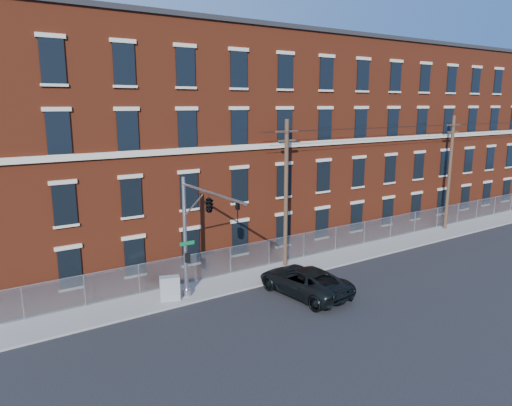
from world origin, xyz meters
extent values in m
plane|color=black|center=(0.00, 0.00, 0.00)|extent=(140.00, 140.00, 0.00)
cube|color=gray|center=(12.00, 5.00, 0.06)|extent=(65.00, 3.00, 0.12)
cube|color=maroon|center=(12.00, 14.00, 8.00)|extent=(55.00, 14.00, 16.00)
cube|color=black|center=(12.00, 14.00, 16.15)|extent=(55.30, 14.30, 0.30)
cube|color=#B9AE9A|center=(12.00, 6.92, 8.30)|extent=(55.00, 0.18, 0.35)
cube|color=black|center=(-11.83, 6.94, 2.20)|extent=(1.20, 0.10, 2.20)
cube|color=black|center=(-11.83, 6.94, 5.80)|extent=(1.20, 0.10, 2.20)
cube|color=black|center=(-11.83, 6.94, 9.60)|extent=(1.20, 0.10, 2.20)
cube|color=black|center=(-11.83, 6.94, 13.20)|extent=(1.20, 0.10, 2.20)
cube|color=black|center=(-8.17, 6.94, 2.20)|extent=(1.20, 0.10, 2.20)
cube|color=black|center=(-8.17, 6.94, 5.80)|extent=(1.20, 0.10, 2.20)
cube|color=black|center=(-8.17, 6.94, 9.60)|extent=(1.20, 0.10, 2.20)
cube|color=black|center=(-8.17, 6.94, 13.20)|extent=(1.20, 0.10, 2.20)
cube|color=black|center=(-4.50, 6.94, 2.20)|extent=(1.20, 0.10, 2.20)
cube|color=black|center=(-4.50, 6.94, 5.80)|extent=(1.20, 0.10, 2.20)
cube|color=black|center=(-4.50, 6.94, 9.60)|extent=(1.20, 0.10, 2.20)
cube|color=black|center=(-4.50, 6.94, 13.20)|extent=(1.20, 0.10, 2.20)
cube|color=black|center=(-0.83, 6.94, 2.20)|extent=(1.20, 0.10, 2.20)
cube|color=black|center=(-0.83, 6.94, 5.80)|extent=(1.20, 0.10, 2.20)
cube|color=black|center=(-0.83, 6.94, 9.60)|extent=(1.20, 0.10, 2.20)
cube|color=black|center=(-0.83, 6.94, 13.20)|extent=(1.20, 0.10, 2.20)
cube|color=black|center=(2.83, 6.94, 2.20)|extent=(1.20, 0.10, 2.20)
cube|color=black|center=(2.83, 6.94, 5.80)|extent=(1.20, 0.10, 2.20)
cube|color=black|center=(2.83, 6.94, 9.60)|extent=(1.20, 0.10, 2.20)
cube|color=black|center=(2.83, 6.94, 13.20)|extent=(1.20, 0.10, 2.20)
cube|color=black|center=(6.50, 6.94, 2.20)|extent=(1.20, 0.10, 2.20)
cube|color=black|center=(6.50, 6.94, 5.80)|extent=(1.20, 0.10, 2.20)
cube|color=black|center=(6.50, 6.94, 9.60)|extent=(1.20, 0.10, 2.20)
cube|color=black|center=(6.50, 6.94, 13.20)|extent=(1.20, 0.10, 2.20)
cube|color=black|center=(10.17, 6.94, 2.20)|extent=(1.20, 0.10, 2.20)
cube|color=black|center=(10.17, 6.94, 5.80)|extent=(1.20, 0.10, 2.20)
cube|color=black|center=(10.17, 6.94, 9.60)|extent=(1.20, 0.10, 2.20)
cube|color=black|center=(10.17, 6.94, 13.20)|extent=(1.20, 0.10, 2.20)
cube|color=black|center=(13.83, 6.94, 2.20)|extent=(1.20, 0.10, 2.20)
cube|color=black|center=(13.83, 6.94, 5.80)|extent=(1.20, 0.10, 2.20)
cube|color=black|center=(13.83, 6.94, 9.60)|extent=(1.20, 0.10, 2.20)
cube|color=black|center=(13.83, 6.94, 13.20)|extent=(1.20, 0.10, 2.20)
cube|color=black|center=(17.50, 6.94, 2.20)|extent=(1.20, 0.10, 2.20)
cube|color=black|center=(17.50, 6.94, 5.80)|extent=(1.20, 0.10, 2.20)
cube|color=black|center=(17.50, 6.94, 9.60)|extent=(1.20, 0.10, 2.20)
cube|color=black|center=(17.50, 6.94, 13.20)|extent=(1.20, 0.10, 2.20)
cube|color=black|center=(21.17, 6.94, 2.20)|extent=(1.20, 0.10, 2.20)
cube|color=black|center=(21.17, 6.94, 5.80)|extent=(1.20, 0.10, 2.20)
cube|color=black|center=(21.17, 6.94, 9.60)|extent=(1.20, 0.10, 2.20)
cube|color=black|center=(21.17, 6.94, 13.20)|extent=(1.20, 0.10, 2.20)
cube|color=black|center=(24.83, 6.94, 2.20)|extent=(1.20, 0.10, 2.20)
cube|color=black|center=(24.83, 6.94, 5.80)|extent=(1.20, 0.10, 2.20)
cube|color=black|center=(24.83, 6.94, 9.60)|extent=(1.20, 0.10, 2.20)
cube|color=black|center=(24.83, 6.94, 13.20)|extent=(1.20, 0.10, 2.20)
cube|color=black|center=(28.50, 6.94, 2.20)|extent=(1.20, 0.10, 2.20)
cube|color=black|center=(28.50, 6.94, 5.80)|extent=(1.20, 0.10, 2.20)
cube|color=black|center=(28.50, 6.94, 9.60)|extent=(1.20, 0.10, 2.20)
cube|color=black|center=(28.50, 6.94, 13.20)|extent=(1.20, 0.10, 2.20)
cube|color=black|center=(32.17, 6.94, 2.20)|extent=(1.20, 0.10, 2.20)
cube|color=black|center=(32.17, 6.94, 5.80)|extent=(1.20, 0.10, 2.20)
cube|color=#A5A8AD|center=(12.00, 6.30, 1.02)|extent=(59.00, 0.02, 1.80)
cylinder|color=#9EA0A5|center=(12.00, 6.30, 1.92)|extent=(59.00, 0.04, 0.04)
cylinder|color=#9EA0A5|center=(-14.39, 6.30, 1.02)|extent=(0.06, 0.06, 1.85)
cylinder|color=#9EA0A5|center=(-11.29, 6.30, 1.02)|extent=(0.06, 0.06, 1.85)
cylinder|color=#9EA0A5|center=(-8.18, 6.30, 1.02)|extent=(0.06, 0.06, 1.85)
cylinder|color=#9EA0A5|center=(-5.08, 6.30, 1.02)|extent=(0.06, 0.06, 1.85)
cylinder|color=#9EA0A5|center=(-1.97, 6.30, 1.02)|extent=(0.06, 0.06, 1.85)
cylinder|color=#9EA0A5|center=(1.13, 6.30, 1.02)|extent=(0.06, 0.06, 1.85)
cylinder|color=#9EA0A5|center=(4.24, 6.30, 1.02)|extent=(0.06, 0.06, 1.85)
cylinder|color=#9EA0A5|center=(7.34, 6.30, 1.02)|extent=(0.06, 0.06, 1.85)
cylinder|color=#9EA0A5|center=(10.45, 6.30, 1.02)|extent=(0.06, 0.06, 1.85)
cylinder|color=#9EA0A5|center=(13.55, 6.30, 1.02)|extent=(0.06, 0.06, 1.85)
cylinder|color=#9EA0A5|center=(16.66, 6.30, 1.02)|extent=(0.06, 0.06, 1.85)
cylinder|color=#9EA0A5|center=(19.76, 6.30, 1.02)|extent=(0.06, 0.06, 1.85)
cylinder|color=#9EA0A5|center=(22.87, 6.30, 1.02)|extent=(0.06, 0.06, 1.85)
cylinder|color=#9EA0A5|center=(25.97, 6.30, 1.02)|extent=(0.06, 0.06, 1.85)
cylinder|color=#9EA0A5|center=(29.08, 6.30, 1.02)|extent=(0.06, 0.06, 1.85)
cylinder|color=#9EA0A5|center=(32.18, 6.30, 1.02)|extent=(0.06, 0.06, 1.85)
cylinder|color=#9EA0A5|center=(-6.00, 4.50, 3.62)|extent=(0.22, 0.22, 7.00)
cylinder|color=#9EA0A5|center=(-6.00, 4.50, 0.32)|extent=(0.50, 0.50, 0.40)
cylinder|color=#9EA0A5|center=(-6.00, 1.25, 6.72)|extent=(0.14, 6.50, 0.14)
cylinder|color=#9EA0A5|center=(-6.00, 3.30, 5.72)|extent=(0.08, 2.18, 1.56)
cube|color=#0C592D|center=(-5.95, 4.35, 3.32)|extent=(0.90, 0.03, 0.22)
cube|color=black|center=(-6.00, 4.25, 2.52)|extent=(0.25, 0.25, 0.60)
imported|color=black|center=(-6.00, -1.30, 6.17)|extent=(0.16, 0.20, 1.00)
imported|color=black|center=(-6.00, 1.50, 6.17)|extent=(0.53, 2.48, 1.00)
cylinder|color=#412E20|center=(2.00, 5.60, 5.12)|extent=(0.28, 0.28, 10.00)
cube|color=#412E20|center=(2.00, 5.60, 9.32)|extent=(1.80, 0.12, 0.12)
cube|color=#412E20|center=(2.00, 5.60, 8.72)|extent=(1.40, 0.12, 0.12)
cylinder|color=#412E20|center=(20.00, 5.60, 5.12)|extent=(0.28, 0.28, 10.00)
cube|color=#412E20|center=(20.00, 5.60, 9.32)|extent=(1.80, 0.12, 0.12)
cube|color=#412E20|center=(20.00, 5.60, 8.72)|extent=(1.40, 0.12, 0.12)
cylinder|color=black|center=(20.00, 5.30, 9.32)|extent=(40.00, 0.02, 0.02)
cylinder|color=black|center=(20.00, 5.90, 9.32)|extent=(40.00, 0.02, 0.02)
cylinder|color=black|center=(20.00, 5.60, 8.72)|extent=(40.00, 0.02, 0.02)
imported|color=black|center=(0.00, 1.08, 0.84)|extent=(3.38, 6.29, 1.68)
cube|color=gray|center=(-7.06, 4.45, 0.82)|extent=(1.24, 0.89, 1.40)
camera|label=1|loc=(-17.00, -19.37, 11.07)|focal=33.27mm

